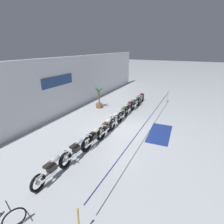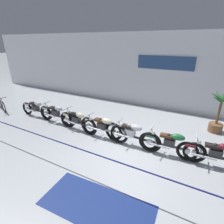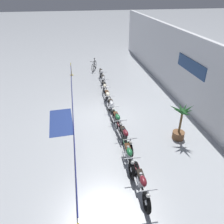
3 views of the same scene
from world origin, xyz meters
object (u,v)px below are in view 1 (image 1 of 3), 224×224
Objects in this scene: motorcycle_silver_0 at (53,168)px; potted_palm_left_of_row at (99,98)px; motorcycle_cream_3 at (107,127)px; motorcycle_silver_4 at (115,120)px; motorcycle_cream_2 at (94,137)px; stanchion_mid_left at (167,98)px; motorcycle_green_5 at (123,113)px; floor_banner at (160,133)px; motorcycle_maroon_6 at (129,107)px; motorcycle_green_7 at (136,103)px; stanchion_far_left at (141,131)px; motorcycle_silver_1 at (77,149)px; motorcycle_maroon_8 at (140,98)px.

potted_palm_left_of_row is at bearing 17.75° from motorcycle_silver_0.
motorcycle_silver_4 is (1.21, 0.02, -0.00)m from motorcycle_cream_3.
motorcycle_cream_2 is 0.95× the size of motorcycle_cream_3.
motorcycle_cream_3 is at bearing -178.91° from motorcycle_silver_4.
motorcycle_silver_0 is 12.64m from stanchion_mid_left.
motorcycle_cream_2 is 3.97m from motorcycle_green_5.
motorcycle_maroon_6 is at bearing 46.42° from floor_banner.
motorcycle_green_7 reaches higher than motorcycle_silver_4.
motorcycle_silver_4 is 2.56m from stanchion_far_left.
motorcycle_green_5 is at bearing 1.28° from motorcycle_cream_3.
motorcycle_green_7 reaches higher than floor_banner.
motorcycle_cream_2 is (1.34, -0.10, 0.01)m from motorcycle_silver_1.
motorcycle_silver_1 is 2.18× the size of stanchion_mid_left.
motorcycle_cream_3 is at bearing -179.99° from motorcycle_green_7.
motorcycle_silver_0 is 6.41m from floor_banner.
motorcycle_silver_4 is 3.97m from potted_palm_left_of_row.
motorcycle_maroon_6 is 1.32m from motorcycle_green_7.
motorcycle_silver_4 reaches higher than motorcycle_silver_0.
motorcycle_silver_0 is 0.16× the size of stanchion_far_left.
motorcycle_maroon_8 is at bearing 17.56° from stanchion_far_left.
stanchion_far_left is at bearing 154.08° from floor_banner.
motorcycle_green_5 is 0.81× the size of floor_banner.
motorcycle_green_7 is at bearing 0.01° from motorcycle_cream_3.
floor_banner is (-5.31, -2.91, -0.46)m from motorcycle_maroon_8.
stanchion_far_left reaches higher than motorcycle_cream_3.
stanchion_mid_left is (9.61, -2.14, -0.11)m from motorcycle_cream_2.
motorcycle_maroon_8 is at bearing 123.89° from stanchion_mid_left.
floor_banner is at bearing -130.45° from motorcycle_maroon_6.
potted_palm_left_of_row reaches higher than stanchion_far_left.
motorcycle_silver_1 is 3.88m from motorcycle_silver_4.
motorcycle_maroon_6 is (8.15, -0.06, 0.01)m from motorcycle_silver_0.
stanchion_mid_left reaches higher than motorcycle_maroon_8.
motorcycle_silver_1 is at bearing 168.44° from stanchion_mid_left.
potted_palm_left_of_row reaches higher than motorcycle_cream_2.
motorcycle_silver_0 is 1.48m from motorcycle_silver_1.
stanchion_mid_left is 0.38× the size of floor_banner.
motorcycle_maroon_6 is at bearing 28.15° from stanchion_far_left.
motorcycle_cream_3 is 3.22m from floor_banner.
motorcycle_cream_2 reaches higher than floor_banner.
motorcycle_green_7 is at bearing 144.58° from stanchion_mid_left.
motorcycle_maroon_6 is 1.08× the size of motorcycle_green_7.
stanchion_far_left is 8.48m from stanchion_mid_left.
motorcycle_maroon_6 is (4.01, 0.14, -0.02)m from motorcycle_cream_3.
floor_banner is at bearing -151.22° from motorcycle_maroon_8.
motorcycle_cream_2 is at bearing -4.45° from motorcycle_silver_1.
motorcycle_maroon_6 is (6.68, 0.00, 0.00)m from motorcycle_silver_1.
stanchion_far_left is at bearing -123.19° from motorcycle_silver_4.
motorcycle_silver_4 is 0.97× the size of motorcycle_maroon_6.
motorcycle_silver_1 reaches higher than motorcycle_cream_2.
motorcycle_silver_0 is at bearing 179.58° from motorcycle_maroon_6.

